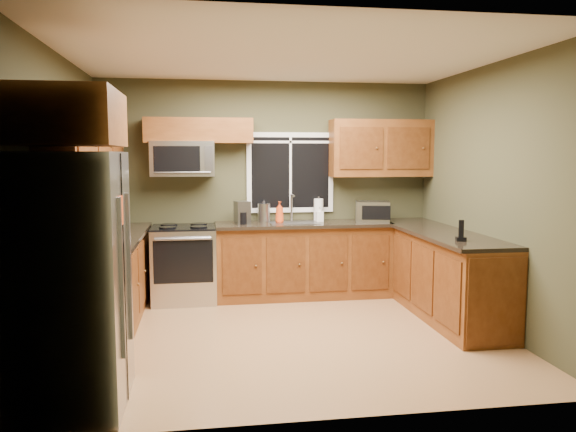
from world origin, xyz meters
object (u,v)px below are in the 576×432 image
object	(u,v)px
microwave	(183,159)
kettle	(264,211)
refrigerator	(71,281)
soap_bottle_b	(320,214)
cordless_phone	(461,235)
range	(184,263)
coffee_maker	(242,213)
paper_towel_roll	(319,210)
toaster_oven	(372,212)
soap_bottle_a	(280,212)

from	to	relation	value
microwave	kettle	bearing A→B (deg)	2.51
refrigerator	soap_bottle_b	world-z (taller)	refrigerator
refrigerator	cordless_phone	distance (m)	3.58
range	kettle	distance (m)	1.17
kettle	coffee_maker	bearing A→B (deg)	-148.84
refrigerator	paper_towel_roll	size ratio (longest dim) A/B	5.86
cordless_phone	toaster_oven	bearing A→B (deg)	102.94
kettle	cordless_phone	distance (m)	2.55
paper_towel_roll	cordless_phone	world-z (taller)	paper_towel_roll
coffee_maker	paper_towel_roll	xyz separation A→B (m)	(0.99, 0.20, 0.01)
toaster_oven	kettle	xyz separation A→B (m)	(-1.35, 0.21, 0.00)
range	soap_bottle_a	xyz separation A→B (m)	(1.17, 0.03, 0.60)
toaster_oven	cordless_phone	bearing A→B (deg)	-77.06
microwave	soap_bottle_a	distance (m)	1.35
cordless_phone	soap_bottle_a	bearing A→B (deg)	131.97
refrigerator	range	world-z (taller)	refrigerator
refrigerator	microwave	bearing A→B (deg)	76.66
toaster_oven	soap_bottle_a	xyz separation A→B (m)	(-1.17, 0.06, 0.00)
microwave	cordless_phone	world-z (taller)	microwave
toaster_oven	coffee_maker	size ratio (longest dim) A/B	1.71
soap_bottle_a	coffee_maker	bearing A→B (deg)	-177.18
range	cordless_phone	size ratio (longest dim) A/B	4.53
refrigerator	coffee_maker	xyz separation A→B (m)	(1.40, 2.78, 0.17)
microwave	soap_bottle_b	xyz separation A→B (m)	(1.69, -0.06, -0.69)
range	paper_towel_roll	xyz separation A→B (m)	(1.70, 0.21, 0.61)
range	cordless_phone	world-z (taller)	cordless_phone
coffee_maker	toaster_oven	bearing A→B (deg)	-1.43
refrigerator	paper_towel_roll	bearing A→B (deg)	51.28
kettle	refrigerator	bearing A→B (deg)	-119.69
kettle	cordless_phone	bearing A→B (deg)	-47.31
toaster_oven	soap_bottle_a	bearing A→B (deg)	176.90
coffee_maker	cordless_phone	bearing A→B (deg)	-40.22
coffee_maker	kettle	world-z (taller)	kettle
kettle	cordless_phone	world-z (taller)	kettle
soap_bottle_a	toaster_oven	bearing A→B (deg)	-3.10
toaster_oven	soap_bottle_b	world-z (taller)	toaster_oven
kettle	paper_towel_roll	size ratio (longest dim) A/B	0.91
microwave	soap_bottle_b	size ratio (longest dim) A/B	3.95
range	coffee_maker	size ratio (longest dim) A/B	3.41
soap_bottle_a	soap_bottle_b	size ratio (longest dim) A/B	1.38
soap_bottle_b	coffee_maker	bearing A→B (deg)	-176.17
soap_bottle_b	microwave	bearing A→B (deg)	177.86
microwave	soap_bottle_b	bearing A→B (deg)	-2.14
kettle	soap_bottle_a	world-z (taller)	kettle
toaster_oven	soap_bottle_a	world-z (taller)	soap_bottle_a
microwave	coffee_maker	bearing A→B (deg)	-10.28
kettle	soap_bottle_b	world-z (taller)	kettle
microwave	cordless_phone	distance (m)	3.36
kettle	range	bearing A→B (deg)	-169.74
soap_bottle_b	range	bearing A→B (deg)	-177.52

